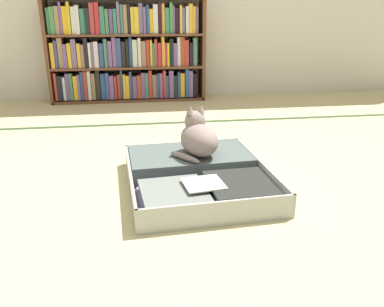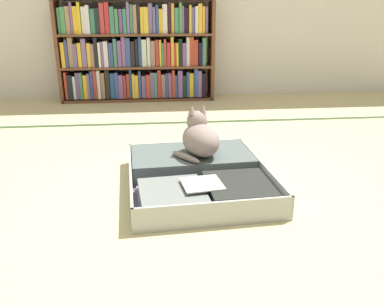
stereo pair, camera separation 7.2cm
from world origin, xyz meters
name	(u,v)px [view 1 (the left image)]	position (x,y,z in m)	size (l,w,h in m)	color
ground_plane	(175,207)	(0.00, 0.00, 0.00)	(10.00, 10.00, 0.00)	#C9B988
tatami_border	(157,123)	(0.00, 1.37, 0.00)	(4.80, 0.05, 0.00)	#334A2B
bookshelf	(126,52)	(-0.22, 2.25, 0.45)	(1.44, 0.26, 0.93)	brown
open_suitcase	(197,175)	(0.13, 0.23, 0.05)	(0.70, 0.81, 0.11)	#B1B2A9
black_cat	(198,138)	(0.16, 0.36, 0.20)	(0.27, 0.30, 0.26)	gray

